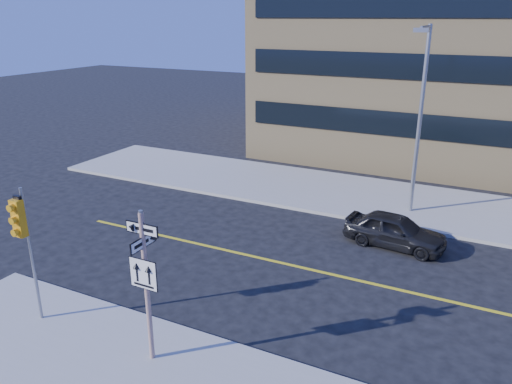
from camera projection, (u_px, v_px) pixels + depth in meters
The scene contains 6 objects.
ground at pixel (205, 313), 14.98m from camera, with size 120.00×120.00×0.00m, color black.
sign_pole at pixel (146, 279), 12.05m from camera, with size 0.92×0.92×4.06m.
traffic_signal at pixel (22, 229), 13.41m from camera, with size 0.32×0.45×4.00m.
parked_car_a at pixel (395, 230), 19.15m from camera, with size 3.84×1.55×1.31m, color black.
streetlight_a at pixel (420, 109), 20.77m from camera, with size 0.55×2.25×8.00m.
building_brick at pixel (433, 7), 32.21m from camera, with size 18.00×18.00×18.00m, color tan.
Camera 1 is at (7.16, -10.85, 8.44)m, focal length 35.00 mm.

